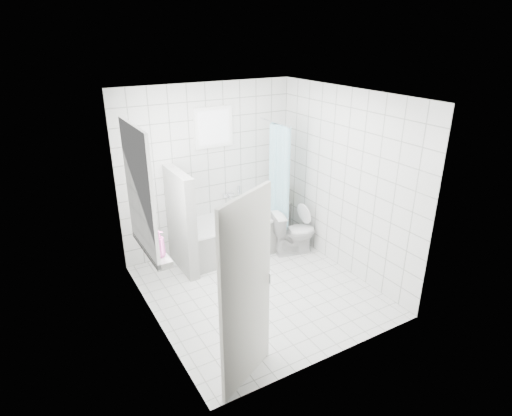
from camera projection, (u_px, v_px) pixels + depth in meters
ground at (258, 290)px, 5.83m from camera, size 3.00×3.00×0.00m
ceiling at (259, 95)px, 4.82m from camera, size 3.00×3.00×0.00m
wall_back at (209, 170)px, 6.52m from camera, size 2.80×0.02×2.60m
wall_front at (337, 252)px, 4.13m from camera, size 2.80×0.02×2.60m
wall_left at (148, 226)px, 4.68m from camera, size 0.02×3.00×2.60m
wall_right at (344, 183)px, 5.98m from camera, size 0.02×3.00×2.60m
window_left at (142, 191)px, 4.82m from camera, size 0.01×0.90×1.40m
window_back at (214, 127)px, 6.28m from camera, size 0.50×0.01×0.50m
window_sill at (152, 248)px, 5.13m from camera, size 0.18×1.02×0.08m
door at (246, 294)px, 3.99m from camera, size 0.73×0.40×2.00m
bathtub at (233, 236)px, 6.71m from camera, size 1.57×0.77×0.58m
partition_wall at (181, 222)px, 6.10m from camera, size 0.15×0.85×1.50m
tiled_ledge at (278, 218)px, 7.38m from camera, size 0.40×0.24×0.55m
toilet at (294, 232)px, 6.69m from camera, size 0.75×0.53×0.69m
curtain_rod at (275, 123)px, 6.36m from camera, size 0.02×0.80×0.02m
shower_curtain at (278, 182)px, 6.61m from camera, size 0.14×0.48×1.78m
tub_faucet at (228, 195)px, 6.80m from camera, size 0.18×0.06×0.06m
sill_bottles at (157, 243)px, 4.90m from camera, size 0.18×0.45×0.32m
ledge_bottles at (280, 197)px, 7.21m from camera, size 0.20×0.18×0.26m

